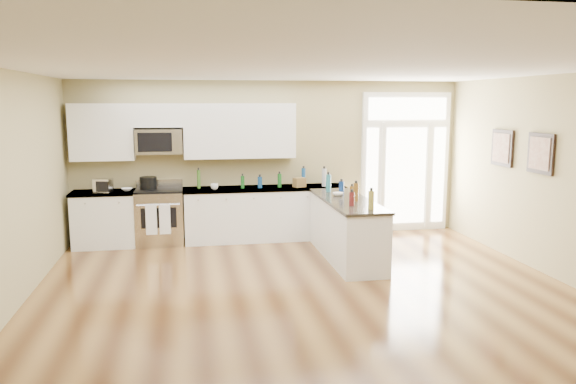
{
  "coord_description": "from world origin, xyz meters",
  "views": [
    {
      "loc": [
        -1.47,
        -5.99,
        2.43
      ],
      "look_at": [
        -0.04,
        2.0,
        1.12
      ],
      "focal_mm": 35.0,
      "sensor_mm": 36.0,
      "label": 1
    }
  ],
  "objects_px": {
    "stockpot": "(148,182)",
    "toaster_oven": "(103,186)",
    "kitchen_range": "(160,216)",
    "peninsula_cabinet": "(346,231)"
  },
  "relations": [
    {
      "from": "peninsula_cabinet",
      "to": "toaster_oven",
      "type": "distance_m",
      "value": 4.07
    },
    {
      "from": "kitchen_range",
      "to": "toaster_oven",
      "type": "bearing_deg",
      "value": -172.41
    },
    {
      "from": "kitchen_range",
      "to": "toaster_oven",
      "type": "height_order",
      "value": "toaster_oven"
    },
    {
      "from": "peninsula_cabinet",
      "to": "kitchen_range",
      "type": "relative_size",
      "value": 2.15
    },
    {
      "from": "peninsula_cabinet",
      "to": "kitchen_range",
      "type": "height_order",
      "value": "kitchen_range"
    },
    {
      "from": "stockpot",
      "to": "toaster_oven",
      "type": "xyz_separation_m",
      "value": [
        -0.71,
        -0.22,
        -0.0
      ]
    },
    {
      "from": "peninsula_cabinet",
      "to": "kitchen_range",
      "type": "bearing_deg",
      "value": 153.5
    },
    {
      "from": "kitchen_range",
      "to": "toaster_oven",
      "type": "distance_m",
      "value": 1.07
    },
    {
      "from": "peninsula_cabinet",
      "to": "stockpot",
      "type": "xyz_separation_m",
      "value": [
        -3.08,
        1.55,
        0.63
      ]
    },
    {
      "from": "toaster_oven",
      "to": "peninsula_cabinet",
      "type": "bearing_deg",
      "value": -3.96
    }
  ]
}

